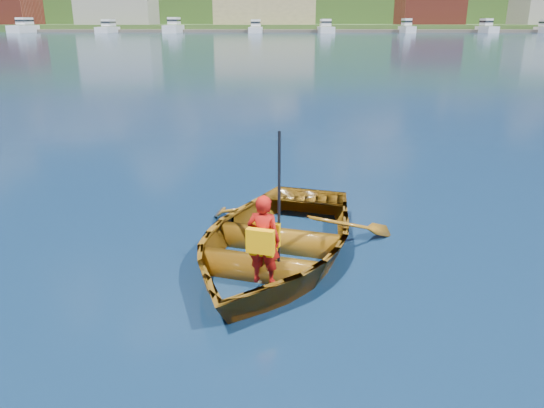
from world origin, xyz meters
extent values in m
plane|color=#10213B|center=(0.00, 0.00, 0.00)|extent=(600.00, 600.00, 0.00)
imported|color=#66290D|center=(-1.10, -0.10, 0.29)|extent=(4.14, 4.95, 0.88)
imported|color=#B7130D|center=(-1.22, -1.00, 0.67)|extent=(0.48, 0.38, 1.14)
cube|color=#FFAE05|center=(-1.26, -1.12, 0.70)|extent=(0.35, 0.19, 0.30)
cube|color=#FFAE05|center=(-1.19, -0.89, 0.70)|extent=(0.35, 0.18, 0.30)
cube|color=#FFAE05|center=(-1.22, -1.00, 0.52)|extent=(0.35, 0.30, 0.05)
cylinder|color=black|center=(-1.03, -0.90, 1.04)|extent=(0.04, 0.04, 1.89)
cube|color=#345823|center=(0.00, 190.00, 1.00)|extent=(400.00, 80.00, 2.00)
cube|color=#214A1A|center=(0.00, 240.00, 11.00)|extent=(400.00, 100.00, 22.00)
cube|color=brown|center=(9.23, 148.00, 0.40)|extent=(160.04, 6.22, 0.80)
cube|color=gray|center=(-50.00, 165.00, 9.00)|extent=(22.00, 16.00, 14.00)
cube|color=#9D7F60|center=(-5.00, 165.00, 8.00)|extent=(30.00, 16.00, 12.00)
cube|color=brown|center=(45.00, 165.00, 6.50)|extent=(18.00, 16.00, 9.00)
cube|color=silver|center=(-69.74, 143.00, 0.85)|extent=(3.54, 12.65, 2.13)
cube|color=silver|center=(-69.74, 144.26, 3.03)|extent=(2.48, 5.69, 1.80)
cube|color=black|center=(-69.74, 144.26, 3.13)|extent=(2.55, 5.94, 0.50)
cube|color=silver|center=(-46.92, 143.00, 0.68)|extent=(3.39, 12.12, 1.69)
cube|color=silver|center=(-46.92, 144.21, 2.59)|extent=(2.38, 5.45, 1.80)
cube|color=black|center=(-46.92, 144.21, 2.69)|extent=(2.44, 5.70, 0.50)
cube|color=silver|center=(-29.09, 143.00, 0.88)|extent=(3.67, 13.11, 2.19)
cube|color=silver|center=(-29.09, 144.31, 3.09)|extent=(2.57, 5.90, 1.80)
cube|color=black|center=(-29.09, 144.31, 3.19)|extent=(2.64, 6.16, 0.50)
cube|color=silver|center=(-6.94, 143.00, 0.66)|extent=(3.45, 12.33, 1.64)
cube|color=silver|center=(-6.94, 144.23, 2.54)|extent=(2.42, 5.55, 1.80)
cube|color=black|center=(-6.94, 144.23, 2.64)|extent=(2.49, 5.80, 0.50)
cube|color=silver|center=(11.89, 143.00, 0.70)|extent=(3.76, 13.43, 1.75)
cube|color=silver|center=(11.89, 144.34, 2.65)|extent=(2.63, 6.04, 1.80)
cube|color=black|center=(11.89, 144.34, 2.75)|extent=(2.71, 6.31, 0.50)
cube|color=silver|center=(33.65, 143.00, 0.75)|extent=(2.76, 9.85, 1.88)
cube|color=silver|center=(33.65, 143.98, 2.78)|extent=(1.93, 4.43, 1.80)
cube|color=black|center=(33.65, 143.98, 2.88)|extent=(1.99, 4.63, 0.50)
cube|color=silver|center=(55.03, 143.00, 0.75)|extent=(2.87, 10.26, 1.88)
cube|color=silver|center=(55.03, 144.03, 2.78)|extent=(2.01, 4.62, 1.80)
cube|color=black|center=(55.03, 144.03, 2.88)|extent=(2.07, 4.82, 0.50)
cylinder|color=#382314|center=(-26.63, 196.50, 4.68)|extent=(0.80, 0.80, 2.76)
sphere|color=#245922|center=(-26.63, 196.50, 8.37)|extent=(5.16, 5.16, 5.16)
cylinder|color=#382314|center=(94.46, 198.86, 5.44)|extent=(0.80, 0.80, 3.33)
sphere|color=#245922|center=(94.46, 198.86, 9.88)|extent=(6.22, 6.22, 6.22)
cylinder|color=#382314|center=(-53.17, 195.65, 4.58)|extent=(0.80, 0.80, 2.91)
sphere|color=#245922|center=(-53.17, 195.65, 8.46)|extent=(5.43, 5.43, 5.43)
cylinder|color=#382314|center=(-4.49, 230.28, 11.39)|extent=(0.80, 0.80, 2.67)
camera|label=1|loc=(-1.06, -6.93, 3.19)|focal=35.00mm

